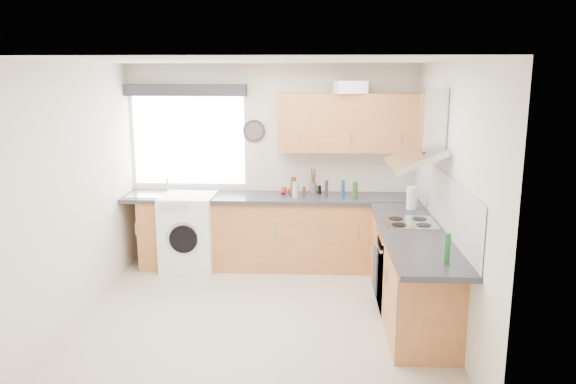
# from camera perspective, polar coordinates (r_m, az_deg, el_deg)

# --- Properties ---
(ground_plane) EXTENTS (3.60, 3.60, 0.00)m
(ground_plane) POSITION_cam_1_polar(r_m,az_deg,el_deg) (5.76, -2.97, -12.56)
(ground_plane) COLOR beige
(ceiling) EXTENTS (3.60, 3.60, 0.02)m
(ceiling) POSITION_cam_1_polar(r_m,az_deg,el_deg) (5.23, -3.28, 13.18)
(ceiling) COLOR white
(ceiling) RESTS_ON wall_back
(wall_back) EXTENTS (3.60, 0.02, 2.50)m
(wall_back) POSITION_cam_1_polar(r_m,az_deg,el_deg) (7.12, -1.64, 2.81)
(wall_back) COLOR silver
(wall_back) RESTS_ON ground_plane
(wall_front) EXTENTS (3.60, 0.02, 2.50)m
(wall_front) POSITION_cam_1_polar(r_m,az_deg,el_deg) (3.63, -6.03, -6.47)
(wall_front) COLOR silver
(wall_front) RESTS_ON ground_plane
(wall_left) EXTENTS (0.02, 3.60, 2.50)m
(wall_left) POSITION_cam_1_polar(r_m,az_deg,el_deg) (5.82, -21.04, -0.11)
(wall_left) COLOR silver
(wall_left) RESTS_ON ground_plane
(wall_right) EXTENTS (0.02, 3.60, 2.50)m
(wall_right) POSITION_cam_1_polar(r_m,az_deg,el_deg) (5.47, 15.98, -0.51)
(wall_right) COLOR silver
(wall_right) RESTS_ON ground_plane
(window) EXTENTS (1.40, 0.02, 1.10)m
(window) POSITION_cam_1_polar(r_m,az_deg,el_deg) (7.22, -10.03, 5.18)
(window) COLOR white
(window) RESTS_ON wall_back
(window_blind) EXTENTS (1.50, 0.18, 0.14)m
(window_blind) POSITION_cam_1_polar(r_m,az_deg,el_deg) (7.08, -10.38, 10.15)
(window_blind) COLOR #2B292F
(window_blind) RESTS_ON wall_back
(splashback) EXTENTS (0.01, 3.00, 0.54)m
(splashback) POSITION_cam_1_polar(r_m,az_deg,el_deg) (5.77, 15.18, -0.53)
(splashback) COLOR white
(splashback) RESTS_ON wall_right
(base_cab_back) EXTENTS (3.00, 0.58, 0.86)m
(base_cab_back) POSITION_cam_1_polar(r_m,az_deg,el_deg) (7.02, -2.60, -4.18)
(base_cab_back) COLOR #AC6837
(base_cab_back) RESTS_ON ground_plane
(base_cab_corner) EXTENTS (0.60, 0.60, 0.86)m
(base_cab_corner) POSITION_cam_1_polar(r_m,az_deg,el_deg) (7.05, 10.49, -4.32)
(base_cab_corner) COLOR #AC6837
(base_cab_corner) RESTS_ON ground_plane
(base_cab_right) EXTENTS (0.58, 2.10, 0.86)m
(base_cab_right) POSITION_cam_1_polar(r_m,az_deg,el_deg) (5.78, 12.35, -8.10)
(base_cab_right) COLOR #AC6837
(base_cab_right) RESTS_ON ground_plane
(worktop_back) EXTENTS (3.60, 0.62, 0.05)m
(worktop_back) POSITION_cam_1_polar(r_m,az_deg,el_deg) (6.89, -1.81, -0.59)
(worktop_back) COLOR #2B292E
(worktop_back) RESTS_ON base_cab_back
(worktop_right) EXTENTS (0.62, 2.42, 0.05)m
(worktop_right) POSITION_cam_1_polar(r_m,az_deg,el_deg) (5.50, 12.71, -4.19)
(worktop_right) COLOR #2B292E
(worktop_right) RESTS_ON base_cab_right
(sink) EXTENTS (0.84, 0.46, 0.10)m
(sink) POSITION_cam_1_polar(r_m,az_deg,el_deg) (7.11, -12.57, 0.05)
(sink) COLOR silver
(sink) RESTS_ON worktop_back
(oven) EXTENTS (0.56, 0.58, 0.85)m
(oven) POSITION_cam_1_polar(r_m,az_deg,el_deg) (5.92, 12.01, -7.65)
(oven) COLOR black
(oven) RESTS_ON ground_plane
(hob_plate) EXTENTS (0.52, 0.52, 0.01)m
(hob_plate) POSITION_cam_1_polar(r_m,az_deg,el_deg) (5.78, 12.23, -3.05)
(hob_plate) COLOR silver
(hob_plate) RESTS_ON worktop_right
(extractor_hood) EXTENTS (0.52, 0.78, 0.66)m
(extractor_hood) POSITION_cam_1_polar(r_m,az_deg,el_deg) (5.64, 13.62, 5.35)
(extractor_hood) COLOR silver
(extractor_hood) RESTS_ON wall_right
(upper_cabinets) EXTENTS (1.70, 0.35, 0.70)m
(upper_cabinets) POSITION_cam_1_polar(r_m,az_deg,el_deg) (6.86, 6.21, 7.03)
(upper_cabinets) COLOR #AC6837
(upper_cabinets) RESTS_ON wall_back
(washing_machine) EXTENTS (0.65, 0.63, 0.93)m
(washing_machine) POSITION_cam_1_polar(r_m,az_deg,el_deg) (7.05, -10.00, -4.00)
(washing_machine) COLOR white
(washing_machine) RESTS_ON ground_plane
(wall_clock) EXTENTS (0.28, 0.04, 0.28)m
(wall_clock) POSITION_cam_1_polar(r_m,az_deg,el_deg) (7.04, -3.49, 6.19)
(wall_clock) COLOR #2B292F
(wall_clock) RESTS_ON wall_back
(casserole) EXTENTS (0.41, 0.34, 0.15)m
(casserole) POSITION_cam_1_polar(r_m,az_deg,el_deg) (6.73, 6.34, 10.55)
(casserole) COLOR white
(casserole) RESTS_ON upper_cabinets
(storage_box) EXTENTS (0.29, 0.26, 0.11)m
(storage_box) POSITION_cam_1_polar(r_m,az_deg,el_deg) (6.94, 6.89, 10.42)
(storage_box) COLOR maroon
(storage_box) RESTS_ON upper_cabinets
(utensil_pot) EXTENTS (0.09, 0.09, 0.12)m
(utensil_pot) POSITION_cam_1_polar(r_m,az_deg,el_deg) (7.05, 2.57, 0.42)
(utensil_pot) COLOR slate
(utensil_pot) RESTS_ON worktop_back
(kitchen_roll) EXTENTS (0.14, 0.14, 0.25)m
(kitchen_roll) POSITION_cam_1_polar(r_m,az_deg,el_deg) (6.35, 12.46, -0.58)
(kitchen_roll) COLOR white
(kitchen_roll) RESTS_ON worktop_right
(tomato_cluster) EXTENTS (0.19, 0.19, 0.08)m
(tomato_cluster) POSITION_cam_1_polar(r_m,az_deg,el_deg) (7.01, -0.23, 0.17)
(tomato_cluster) COLOR red
(tomato_cluster) RESTS_ON worktop_back
(jar_0) EXTENTS (0.04, 0.04, 0.11)m
(jar_0) POSITION_cam_1_polar(r_m,az_deg,el_deg) (6.88, 1.65, 0.08)
(jar_0) COLOR brown
(jar_0) RESTS_ON worktop_back
(jar_1) EXTENTS (0.07, 0.07, 0.24)m
(jar_1) POSITION_cam_1_polar(r_m,az_deg,el_deg) (6.80, 0.55, 0.50)
(jar_1) COLOR #59241F
(jar_1) RESTS_ON worktop_back
(jar_2) EXTENTS (0.04, 0.04, 0.20)m
(jar_2) POSITION_cam_1_polar(r_m,az_deg,el_deg) (6.81, 3.92, 0.33)
(jar_2) COLOR #36261E
(jar_2) RESTS_ON worktop_back
(jar_3) EXTENTS (0.07, 0.07, 0.19)m
(jar_3) POSITION_cam_1_polar(r_m,az_deg,el_deg) (6.76, 0.76, 0.22)
(jar_3) COLOR #B1A796
(jar_3) RESTS_ON worktop_back
(jar_4) EXTENTS (0.07, 0.07, 0.15)m
(jar_4) POSITION_cam_1_polar(r_m,az_deg,el_deg) (6.82, 0.80, 0.14)
(jar_4) COLOR maroon
(jar_4) RESTS_ON worktop_back
(jar_5) EXTENTS (0.04, 0.04, 0.21)m
(jar_5) POSITION_cam_1_polar(r_m,az_deg,el_deg) (6.82, 5.59, 0.33)
(jar_5) COLOR navy
(jar_5) RESTS_ON worktop_back
(jar_6) EXTENTS (0.05, 0.05, 0.10)m
(jar_6) POSITION_cam_1_polar(r_m,az_deg,el_deg) (7.00, 3.20, 0.23)
(jar_6) COLOR black
(jar_6) RESTS_ON worktop_back
(jar_7) EXTENTS (0.06, 0.06, 0.20)m
(jar_7) POSITION_cam_1_polar(r_m,az_deg,el_deg) (6.74, 6.82, 0.14)
(jar_7) COLOR #26531D
(jar_7) RESTS_ON worktop_back
(bottle_0) EXTENTS (0.05, 0.05, 0.25)m
(bottle_0) POSITION_cam_1_polar(r_m,az_deg,el_deg) (4.61, 15.89, -5.59)
(bottle_0) COLOR #1F5724
(bottle_0) RESTS_ON worktop_right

